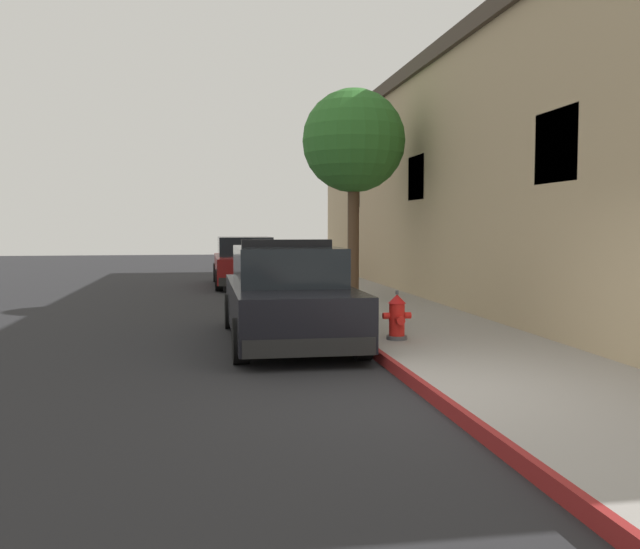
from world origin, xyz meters
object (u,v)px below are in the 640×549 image
police_cruiser (287,297)px  street_tree (354,142)px  parked_car_silver_ahead (245,263)px  fire_hydrant (397,317)px

police_cruiser → street_tree: size_ratio=0.96×
police_cruiser → parked_car_silver_ahead: size_ratio=1.00×
parked_car_silver_ahead → street_tree: bearing=-67.7°
police_cruiser → street_tree: bearing=67.0°
police_cruiser → street_tree: street_tree is taller
street_tree → fire_hydrant: bearing=-96.2°
parked_car_silver_ahead → fire_hydrant: 12.09m
fire_hydrant → street_tree: street_tree is taller
fire_hydrant → street_tree: (0.68, 6.33, 3.42)m
police_cruiser → parked_car_silver_ahead: bearing=90.3°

